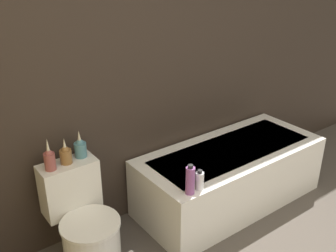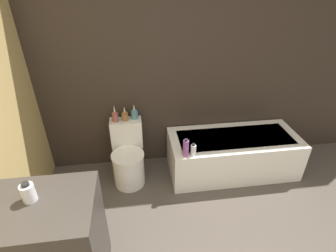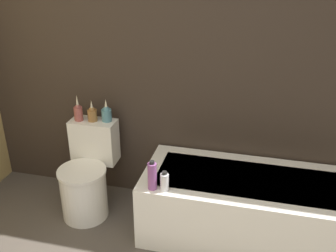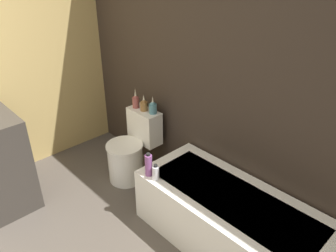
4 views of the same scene
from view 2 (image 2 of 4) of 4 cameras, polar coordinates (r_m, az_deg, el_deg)
wall_back_tiled at (r=3.01m, az=0.36°, el=13.64°), size 6.40×0.06×2.60m
bathtub at (r=3.34m, az=13.83°, el=-5.81°), size 1.54×0.67×0.49m
toilet at (r=3.11m, az=-8.67°, el=-6.86°), size 0.37×0.54×0.71m
vanity_counter at (r=2.27m, az=-24.31°, el=-23.15°), size 0.75×0.57×0.90m
soap_bottle_glass at (r=1.95m, az=-28.15°, el=-12.64°), size 0.09×0.09×0.15m
vase_gold at (r=3.00m, az=-11.47°, el=2.17°), size 0.07×0.07×0.21m
vase_silver at (r=3.02m, az=-9.37°, el=2.29°), size 0.07×0.07×0.17m
vase_bronze at (r=3.03m, az=-7.32°, el=2.71°), size 0.08×0.08×0.18m
shampoo_bottle_tall at (r=2.76m, az=3.90°, el=-4.81°), size 0.06×0.06×0.21m
shampoo_bottle_short at (r=2.79m, az=5.53°, el=-5.20°), size 0.06×0.06×0.14m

